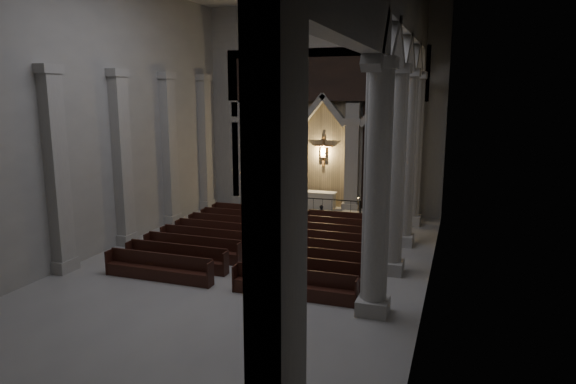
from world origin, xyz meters
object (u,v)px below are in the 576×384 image
object	(u,v)px
altar_rail	(313,204)
altar	(319,200)
candle_stand_right	(358,215)
pews	(268,245)
candle_stand_left	(272,208)
worshipper	(321,216)

from	to	relation	value
altar_rail	altar	bearing A→B (deg)	90.91
altar	candle_stand_right	xyz separation A→B (m)	(2.71, -1.79, -0.30)
pews	candle_stand_left	bearing A→B (deg)	109.12
altar	pews	distance (m)	8.56
altar	altar_rail	world-z (taller)	altar
candle_stand_right	worshipper	bearing A→B (deg)	-128.86
altar_rail	worshipper	size ratio (longest dim) A/B	4.48
altar	pews	bearing A→B (deg)	-89.86
candle_stand_left	pews	size ratio (longest dim) A/B	0.13
candle_stand_right	altar_rail	bearing A→B (deg)	169.62
candle_stand_right	worshipper	world-z (taller)	candle_stand_right
candle_stand_left	worshipper	size ratio (longest dim) A/B	1.03
pews	worshipper	xyz separation A→B (m)	(1.13, 4.83, 0.29)
candle_stand_right	pews	xyz separation A→B (m)	(-2.69, -6.76, -0.05)
altar	altar_rail	bearing A→B (deg)	-89.09
candle_stand_left	candle_stand_right	world-z (taller)	candle_stand_right
candle_stand_left	pews	distance (m)	7.29
candle_stand_right	pews	bearing A→B (deg)	-111.70
altar	candle_stand_left	bearing A→B (deg)	-144.82
candle_stand_right	worshipper	size ratio (longest dim) A/B	1.11
altar_rail	candle_stand_left	size ratio (longest dim) A/B	4.36
altar_rail	worshipper	xyz separation A→B (m)	(1.13, -2.42, -0.11)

